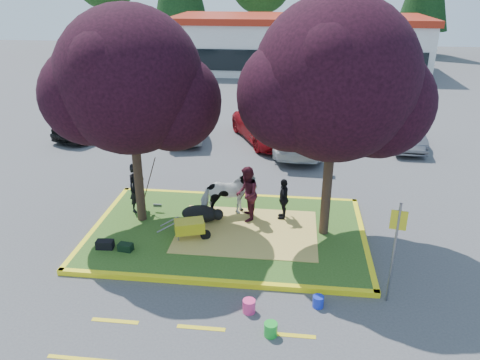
# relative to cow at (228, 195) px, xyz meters

# --- Properties ---
(ground) EXTENTS (90.00, 90.00, 0.00)m
(ground) POSITION_rel_cow_xyz_m (0.11, -0.95, -0.88)
(ground) COLOR #424244
(ground) RESTS_ON ground
(median_island) EXTENTS (8.00, 5.00, 0.15)m
(median_island) POSITION_rel_cow_xyz_m (0.11, -0.95, -0.80)
(median_island) COLOR #2C4F18
(median_island) RESTS_ON ground
(curb_near) EXTENTS (8.30, 0.16, 0.15)m
(curb_near) POSITION_rel_cow_xyz_m (0.11, -3.53, -0.80)
(curb_near) COLOR yellow
(curb_near) RESTS_ON ground
(curb_far) EXTENTS (8.30, 0.16, 0.15)m
(curb_far) POSITION_rel_cow_xyz_m (0.11, 1.63, -0.80)
(curb_far) COLOR yellow
(curb_far) RESTS_ON ground
(curb_left) EXTENTS (0.16, 5.30, 0.15)m
(curb_left) POSITION_rel_cow_xyz_m (-3.97, -0.95, -0.80)
(curb_left) COLOR yellow
(curb_left) RESTS_ON ground
(curb_right) EXTENTS (0.16, 5.30, 0.15)m
(curb_right) POSITION_rel_cow_xyz_m (4.19, -0.95, -0.80)
(curb_right) COLOR yellow
(curb_right) RESTS_ON ground
(straw_bedding) EXTENTS (4.20, 3.00, 0.01)m
(straw_bedding) POSITION_rel_cow_xyz_m (0.71, -0.95, -0.72)
(straw_bedding) COLOR #EBD460
(straw_bedding) RESTS_ON median_island
(tree_purple_left) EXTENTS (5.06, 4.20, 6.51)m
(tree_purple_left) POSITION_rel_cow_xyz_m (-2.67, -0.57, 3.48)
(tree_purple_left) COLOR black
(tree_purple_left) RESTS_ON median_island
(tree_purple_right) EXTENTS (5.30, 4.40, 6.82)m
(tree_purple_right) POSITION_rel_cow_xyz_m (3.03, -0.77, 3.69)
(tree_purple_right) COLOR black
(tree_purple_right) RESTS_ON median_island
(fire_lane_stripe_a) EXTENTS (1.10, 0.12, 0.01)m
(fire_lane_stripe_a) POSITION_rel_cow_xyz_m (-1.89, -5.15, -0.87)
(fire_lane_stripe_a) COLOR yellow
(fire_lane_stripe_a) RESTS_ON ground
(fire_lane_stripe_b) EXTENTS (1.10, 0.12, 0.01)m
(fire_lane_stripe_b) POSITION_rel_cow_xyz_m (0.11, -5.15, -0.87)
(fire_lane_stripe_b) COLOR yellow
(fire_lane_stripe_b) RESTS_ON ground
(fire_lane_stripe_c) EXTENTS (1.10, 0.12, 0.01)m
(fire_lane_stripe_c) POSITION_rel_cow_xyz_m (2.11, -5.15, -0.87)
(fire_lane_stripe_c) COLOR yellow
(fire_lane_stripe_c) RESTS_ON ground
(retail_building) EXTENTS (20.40, 8.40, 4.40)m
(retail_building) POSITION_rel_cow_xyz_m (2.11, 27.03, 1.37)
(retail_building) COLOR silver
(retail_building) RESTS_ON ground
(cow) EXTENTS (1.89, 1.37, 1.45)m
(cow) POSITION_rel_cow_xyz_m (0.00, 0.00, 0.00)
(cow) COLOR white
(cow) RESTS_ON median_island
(calf) EXTENTS (1.26, 0.81, 0.51)m
(calf) POSITION_rel_cow_xyz_m (-0.82, -0.47, -0.47)
(calf) COLOR black
(calf) RESTS_ON median_island
(handler) EXTENTS (0.66, 0.71, 1.64)m
(handler) POSITION_rel_cow_xyz_m (-2.99, 0.00, 0.09)
(handler) COLOR black
(handler) RESTS_ON median_island
(visitor_a) EXTENTS (0.74, 0.91, 1.77)m
(visitor_a) POSITION_rel_cow_xyz_m (0.62, -0.19, 0.16)
(visitor_a) COLOR #40121D
(visitor_a) RESTS_ON median_island
(visitor_b) EXTENTS (0.36, 0.81, 1.35)m
(visitor_b) POSITION_rel_cow_xyz_m (1.76, 0.03, -0.05)
(visitor_b) COLOR black
(visitor_b) RESTS_ON median_island
(wheelbarrow) EXTENTS (1.54, 0.76, 0.58)m
(wheelbarrow) POSITION_rel_cow_xyz_m (-0.91, -1.58, -0.32)
(wheelbarrow) COLOR black
(wheelbarrow) RESTS_ON median_island
(gear_bag_dark) EXTENTS (0.49, 0.29, 0.24)m
(gear_bag_dark) POSITION_rel_cow_xyz_m (-3.20, -2.39, -0.60)
(gear_bag_dark) COLOR black
(gear_bag_dark) RESTS_ON median_island
(gear_bag_green) EXTENTS (0.43, 0.30, 0.21)m
(gear_bag_green) POSITION_rel_cow_xyz_m (-2.58, -2.43, -0.62)
(gear_bag_green) COLOR black
(gear_bag_green) RESTS_ON median_island
(sign_post) EXTENTS (0.37, 0.10, 2.63)m
(sign_post) POSITION_rel_cow_xyz_m (4.41, -3.65, 0.75)
(sign_post) COLOR slate
(sign_post) RESTS_ON ground
(bucket_green) EXTENTS (0.37, 0.37, 0.32)m
(bucket_green) POSITION_rel_cow_xyz_m (1.66, -5.20, -0.72)
(bucket_green) COLOR green
(bucket_green) RESTS_ON ground
(bucket_pink) EXTENTS (0.35, 0.35, 0.32)m
(bucket_pink) POSITION_rel_cow_xyz_m (1.12, -4.47, -0.71)
(bucket_pink) COLOR #EF357C
(bucket_pink) RESTS_ON ground
(bucket_blue) EXTENTS (0.28, 0.28, 0.29)m
(bucket_blue) POSITION_rel_cow_xyz_m (2.73, -4.09, -0.73)
(bucket_blue) COLOR #192FCA
(bucket_blue) RESTS_ON ground
(car_black) EXTENTS (3.24, 5.00, 1.58)m
(car_black) POSITION_rel_cow_xyz_m (-7.85, 8.15, -0.08)
(car_black) COLOR black
(car_black) RESTS_ON ground
(car_silver) EXTENTS (2.53, 4.76, 1.49)m
(car_silver) POSITION_rel_cow_xyz_m (-3.29, 8.22, -0.13)
(car_silver) COLOR gray
(car_silver) RESTS_ON ground
(car_red) EXTENTS (4.17, 5.49, 1.39)m
(car_red) POSITION_rel_cow_xyz_m (0.78, 8.10, -0.18)
(car_red) COLOR maroon
(car_red) RESTS_ON ground
(car_white) EXTENTS (2.44, 5.43, 1.54)m
(car_white) POSITION_rel_cow_xyz_m (2.31, 7.09, -0.10)
(car_white) COLOR silver
(car_white) RESTS_ON ground
(car_grey) EXTENTS (1.40, 3.86, 1.26)m
(car_grey) POSITION_rel_cow_xyz_m (7.11, 8.08, -0.24)
(car_grey) COLOR #525359
(car_grey) RESTS_ON ground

